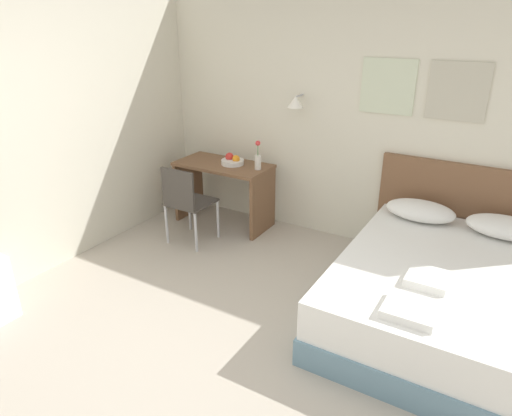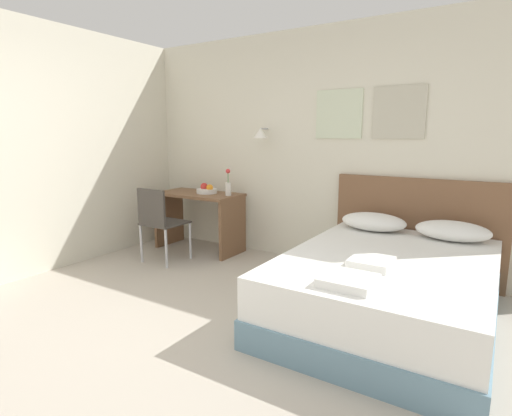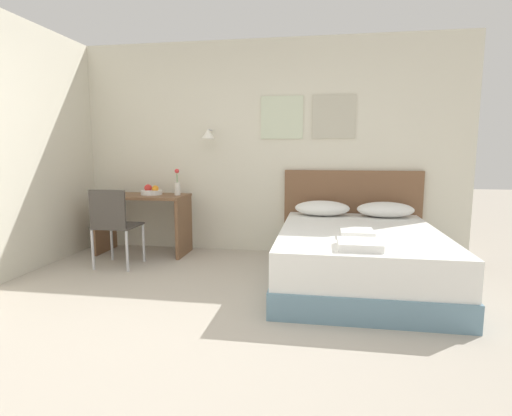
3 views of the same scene
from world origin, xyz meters
name	(u,v)px [view 1 (image 1 of 3)]	position (x,y,z in m)	size (l,w,h in m)	color
ground_plane	(209,375)	(0.00, 0.00, 0.00)	(24.00, 24.00, 0.00)	#B2A899
wall_back	(352,120)	(0.01, 2.57, 1.33)	(5.24, 0.31, 2.65)	beige
bed	(437,295)	(1.23, 1.44, 0.26)	(1.54, 2.10, 0.53)	#66899E
headboard	(464,217)	(1.23, 2.51, 0.53)	(1.66, 0.06, 1.05)	brown
pillow_left	(420,211)	(0.87, 2.24, 0.62)	(0.64, 0.38, 0.18)	white
pillow_right	(505,227)	(1.59, 2.24, 0.62)	(0.64, 0.38, 0.18)	white
folded_towel_near_foot	(428,279)	(1.17, 1.12, 0.56)	(0.29, 0.30, 0.06)	white
folded_towel_mid_bed	(411,310)	(1.16, 0.67, 0.56)	(0.34, 0.32, 0.06)	white
desk	(224,182)	(-1.36, 2.18, 0.51)	(1.11, 0.56, 0.75)	brown
desk_chair	(185,199)	(-1.39, 1.51, 0.53)	(0.44, 0.44, 0.88)	#3D3833
fruit_bowl	(232,161)	(-1.25, 2.21, 0.79)	(0.26, 0.26, 0.13)	silver
flower_vase	(258,159)	(-0.91, 2.20, 0.87)	(0.07, 0.07, 0.33)	silver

